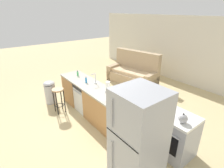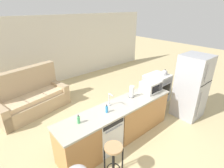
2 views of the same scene
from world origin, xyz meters
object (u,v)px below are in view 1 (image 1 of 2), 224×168
(microwave, at_px, (120,97))
(soap_bottle, at_px, (86,80))
(stove_range, at_px, (175,135))
(refrigerator, at_px, (138,141))
(paper_towel_roll, at_px, (108,87))
(trash_bin, at_px, (50,92))
(dish_soap_bottle, at_px, (78,74))
(dishwasher, at_px, (87,97))
(kettle, at_px, (183,119))
(couch, at_px, (134,73))
(bar_stool, at_px, (59,96))

(microwave, distance_m, soap_bottle, 1.46)
(stove_range, distance_m, refrigerator, 1.18)
(paper_towel_roll, relative_size, trash_bin, 0.38)
(refrigerator, distance_m, dish_soap_bottle, 3.23)
(stove_range, distance_m, dish_soap_bottle, 3.25)
(soap_bottle, xyz_separation_m, trash_bin, (-1.14, -0.70, -0.59))
(dishwasher, bearing_deg, dish_soap_bottle, 175.42)
(dishwasher, relative_size, refrigerator, 0.47)
(microwave, distance_m, trash_bin, 2.77)
(dishwasher, height_order, dish_soap_bottle, dish_soap_bottle)
(microwave, height_order, paper_towel_roll, paper_towel_roll)
(soap_bottle, bearing_deg, trash_bin, -148.60)
(refrigerator, bearing_deg, trash_bin, -177.47)
(trash_bin, bearing_deg, microwave, 15.32)
(dish_soap_bottle, relative_size, kettle, 0.86)
(dishwasher, distance_m, couch, 2.71)
(refrigerator, xyz_separation_m, dish_soap_bottle, (-3.17, 0.60, 0.09))
(soap_bottle, relative_size, dish_soap_bottle, 1.00)
(dishwasher, xyz_separation_m, kettle, (2.77, 0.42, 0.56))
(paper_towel_roll, distance_m, dish_soap_bottle, 1.49)
(dish_soap_bottle, bearing_deg, bar_stool, -74.77)
(soap_bottle, bearing_deg, dishwasher, 162.38)
(paper_towel_roll, bearing_deg, couch, 123.03)
(soap_bottle, xyz_separation_m, couch, (-0.77, 2.63, -0.58))
(soap_bottle, bearing_deg, paper_towel_roll, 8.07)
(microwave, distance_m, paper_towel_roll, 0.60)
(kettle, bearing_deg, refrigerator, -99.85)
(dish_soap_bottle, distance_m, bar_stool, 0.89)
(dish_soap_bottle, bearing_deg, paper_towel_roll, 2.31)
(refrigerator, relative_size, trash_bin, 2.39)
(stove_range, height_order, trash_bin, stove_range)
(refrigerator, bearing_deg, dish_soap_bottle, 169.37)
(soap_bottle, height_order, bar_stool, soap_bottle)
(dishwasher, distance_m, dish_soap_bottle, 0.80)
(refrigerator, distance_m, trash_bin, 3.73)
(paper_towel_roll, relative_size, kettle, 1.38)
(soap_bottle, relative_size, trash_bin, 0.24)
(dish_soap_bottle, distance_m, couch, 2.64)
(dishwasher, distance_m, stove_range, 2.66)
(stove_range, relative_size, refrigerator, 0.51)
(bar_stool, bearing_deg, dish_soap_bottle, 105.23)
(soap_bottle, bearing_deg, couch, 106.24)
(refrigerator, height_order, paper_towel_roll, refrigerator)
(trash_bin, distance_m, couch, 3.35)
(microwave, height_order, trash_bin, microwave)
(dish_soap_bottle, bearing_deg, trash_bin, -124.19)
(bar_stool, bearing_deg, stove_range, 22.89)
(dishwasher, height_order, soap_bottle, soap_bottle)
(soap_bottle, distance_m, dish_soap_bottle, 0.63)
(dishwasher, xyz_separation_m, refrigerator, (2.60, -0.55, 0.46))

